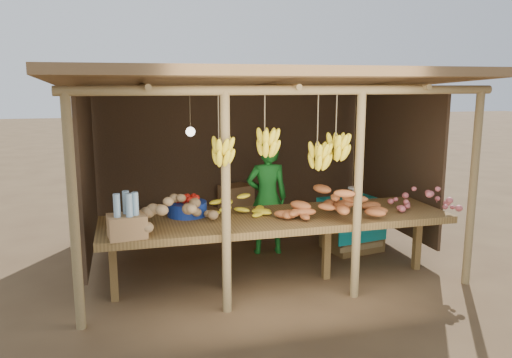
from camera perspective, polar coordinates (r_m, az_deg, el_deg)
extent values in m
plane|color=brown|center=(6.72, 0.00, -8.82)|extent=(60.00, 60.00, 0.00)
cylinder|color=olive|center=(4.79, -20.14, -3.88)|extent=(0.09, 0.09, 2.20)
cylinder|color=olive|center=(6.05, 23.54, -1.15)|extent=(0.09, 0.09, 2.20)
cylinder|color=olive|center=(7.72, -18.23, 1.63)|extent=(0.09, 0.09, 2.20)
cylinder|color=olive|center=(8.56, 11.09, 2.82)|extent=(0.09, 0.09, 2.20)
cylinder|color=olive|center=(4.85, -3.44, -3.03)|extent=(0.09, 0.09, 2.20)
cylinder|color=olive|center=(5.30, 11.56, -2.04)|extent=(0.09, 0.09, 2.20)
cylinder|color=olive|center=(4.90, 4.58, 10.09)|extent=(4.40, 0.09, 0.09)
cylinder|color=olive|center=(7.79, -2.88, 10.36)|extent=(4.40, 0.09, 0.09)
cube|color=olive|center=(6.33, 0.00, 11.09)|extent=(4.70, 3.50, 0.28)
cube|color=#44301F|center=(7.84, -2.78, 3.11)|extent=(4.20, 0.04, 1.98)
cube|color=#44301F|center=(6.42, -18.73, 0.83)|extent=(0.04, 2.40, 1.98)
cube|color=#44301F|center=(7.40, 15.36, 2.27)|extent=(0.04, 2.40, 1.98)
cube|color=brown|center=(5.62, 2.50, -4.66)|extent=(3.90, 1.05, 0.08)
cube|color=brown|center=(5.51, -15.99, -9.79)|extent=(0.08, 0.08, 0.72)
cube|color=brown|center=(5.60, -3.48, -9.02)|extent=(0.08, 0.08, 0.72)
cube|color=brown|center=(5.94, 8.05, -7.94)|extent=(0.08, 0.08, 0.72)
cube|color=brown|center=(6.49, 17.94, -6.76)|extent=(0.08, 0.08, 0.72)
cylinder|color=navy|center=(5.68, -7.88, -3.37)|extent=(0.45, 0.45, 0.16)
cube|color=#976F43|center=(4.98, -14.52, -5.24)|extent=(0.39, 0.33, 0.22)
imported|color=#1A7824|center=(6.66, 1.27, -2.17)|extent=(0.59, 0.42, 1.52)
cube|color=brown|center=(7.04, 10.93, -5.39)|extent=(0.79, 0.70, 0.64)
cube|color=#0D8A8F|center=(6.95, 11.04, -2.61)|extent=(0.87, 0.79, 0.06)
cube|color=#976F43|center=(7.78, -2.27, -4.58)|extent=(0.55, 0.51, 0.36)
cube|color=#976F43|center=(7.69, -2.29, -2.01)|extent=(0.55, 0.51, 0.36)
cube|color=#976F43|center=(7.69, -5.85, -4.81)|extent=(0.55, 0.51, 0.36)
ellipsoid|color=#44301F|center=(7.59, -13.24, -4.83)|extent=(0.42, 0.42, 0.57)
ellipsoid|color=#44301F|center=(7.61, -10.33, -4.68)|extent=(0.42, 0.42, 0.57)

